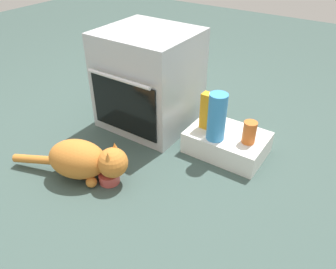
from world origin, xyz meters
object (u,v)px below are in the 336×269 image
object	(u,v)px
food_bowl	(109,177)
soda_can	(212,111)
water_bottle	(217,117)
pantry_cabinet	(227,142)
cat	(84,160)
juice_carton	(208,111)
sauce_jar	(249,132)
oven	(149,80)

from	to	relation	value
food_bowl	soda_can	bearing A→B (deg)	70.04
water_bottle	pantry_cabinet	bearing A→B (deg)	65.66
cat	soda_can	xyz separation A→B (m)	(0.40, 0.78, 0.07)
food_bowl	cat	size ratio (longest dim) A/B	0.17
cat	soda_can	size ratio (longest dim) A/B	5.88
pantry_cabinet	cat	world-z (taller)	cat
cat	pantry_cabinet	bearing A→B (deg)	30.93
cat	juice_carton	distance (m)	0.80
food_bowl	water_bottle	world-z (taller)	water_bottle
juice_carton	soda_can	world-z (taller)	juice_carton
pantry_cabinet	food_bowl	world-z (taller)	pantry_cabinet
pantry_cabinet	soda_can	bearing A→B (deg)	149.84
juice_carton	sauce_jar	world-z (taller)	juice_carton
food_bowl	juice_carton	distance (m)	0.72
juice_carton	soda_can	bearing A→B (deg)	102.30
pantry_cabinet	water_bottle	bearing A→B (deg)	-114.34
juice_carton	cat	bearing A→B (deg)	-122.26
pantry_cabinet	water_bottle	distance (m)	0.25
water_bottle	juice_carton	xyz separation A→B (m)	(-0.10, 0.08, -0.03)
food_bowl	juice_carton	world-z (taller)	juice_carton
cat	water_bottle	distance (m)	0.80
soda_can	food_bowl	bearing A→B (deg)	-109.96
oven	food_bowl	distance (m)	0.76
pantry_cabinet	cat	xyz separation A→B (m)	(-0.56, -0.69, 0.06)
pantry_cabinet	soda_can	xyz separation A→B (m)	(-0.16, 0.10, 0.13)
water_bottle	soda_can	xyz separation A→B (m)	(-0.12, 0.19, -0.09)
oven	food_bowl	xyz separation A→B (m)	(0.20, -0.67, -0.30)
pantry_cabinet	juice_carton	world-z (taller)	juice_carton
pantry_cabinet	cat	distance (m)	0.89
pantry_cabinet	water_bottle	size ratio (longest dim) A/B	1.62
pantry_cabinet	sauce_jar	distance (m)	0.20
food_bowl	soda_can	xyz separation A→B (m)	(0.27, 0.73, 0.17)
food_bowl	sauce_jar	bearing A→B (deg)	47.11
oven	sauce_jar	size ratio (longest dim) A/B	4.82
juice_carton	oven	bearing A→B (deg)	174.91
soda_can	sauce_jar	world-z (taller)	sauce_jar
oven	water_bottle	bearing A→B (deg)	-11.77
oven	juice_carton	size ratio (longest dim) A/B	2.81
oven	water_bottle	world-z (taller)	oven
juice_carton	soda_can	distance (m)	0.13
oven	cat	size ratio (longest dim) A/B	0.96
food_bowl	cat	bearing A→B (deg)	-160.30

